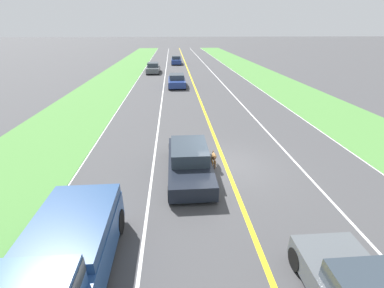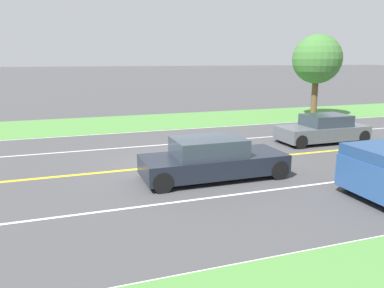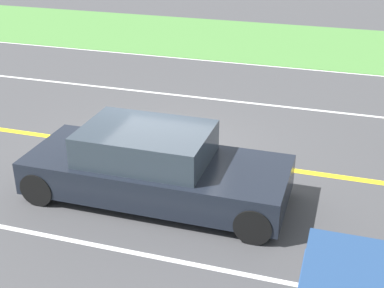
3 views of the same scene
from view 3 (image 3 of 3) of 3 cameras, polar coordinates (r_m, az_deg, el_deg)
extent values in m
plane|color=#424244|center=(11.67, -3.11, -0.89)|extent=(400.00, 400.00, 0.00)
cube|color=yellow|center=(11.67, -3.11, -0.87)|extent=(0.18, 160.00, 0.01)
cube|color=white|center=(17.95, 4.68, 8.63)|extent=(0.14, 160.00, 0.01)
cube|color=white|center=(8.94, -10.98, -10.40)|extent=(0.10, 160.00, 0.01)
cube|color=white|center=(14.73, 1.59, 4.90)|extent=(0.10, 160.00, 0.01)
cube|color=#4C843D|center=(20.78, 6.58, 10.92)|extent=(6.00, 160.00, 0.03)
cube|color=black|center=(9.78, -3.77, -3.25)|extent=(1.85, 4.76, 0.62)
cube|color=#2D3842|center=(9.58, -4.93, 0.03)|extent=(1.59, 2.28, 0.57)
cylinder|color=black|center=(8.72, 6.57, -8.57)|extent=(0.22, 0.64, 0.64)
cylinder|color=black|center=(10.04, -16.05, -4.55)|extent=(0.22, 0.64, 0.64)
cylinder|color=black|center=(10.14, 8.44, -3.46)|extent=(0.22, 0.64, 0.64)
cylinder|color=black|center=(11.30, -11.60, -0.56)|extent=(0.22, 0.64, 0.64)
ellipsoid|color=olive|center=(10.98, -4.87, 0.23)|extent=(0.24, 0.62, 0.27)
cylinder|color=olive|center=(10.99, -3.97, -1.61)|extent=(0.07, 0.07, 0.37)
cylinder|color=olive|center=(11.16, -5.95, -1.24)|extent=(0.07, 0.07, 0.37)
cylinder|color=olive|center=(11.09, -3.67, -1.31)|extent=(0.07, 0.07, 0.37)
cylinder|color=olive|center=(11.27, -5.64, -0.95)|extent=(0.07, 0.07, 0.37)
cylinder|color=olive|center=(10.83, -3.66, 0.53)|extent=(0.14, 0.18, 0.16)
sphere|color=olive|center=(10.77, -3.15, 0.73)|extent=(0.22, 0.22, 0.21)
ellipsoid|color=#331E14|center=(10.72, -2.45, 0.53)|extent=(0.10, 0.10, 0.08)
cone|color=brown|center=(10.69, -3.34, 0.99)|extent=(0.07, 0.07, 0.09)
cone|color=brown|center=(10.79, -3.09, 1.23)|extent=(0.07, 0.07, 0.09)
cylinder|color=olive|center=(11.14, -6.74, 0.74)|extent=(0.06, 0.23, 0.23)
camera|label=1|loc=(10.12, 64.91, 16.88)|focal=24.00mm
camera|label=2|loc=(8.41, -89.98, -9.90)|focal=35.00mm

